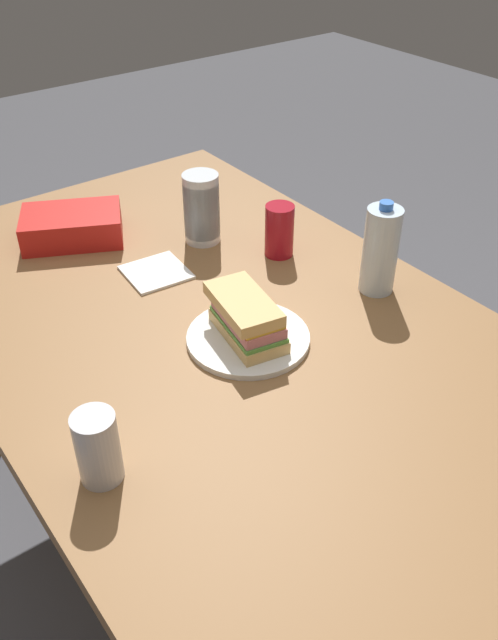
# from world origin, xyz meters

# --- Properties ---
(ground_plane) EXTENTS (8.00, 8.00, 0.00)m
(ground_plane) POSITION_xyz_m (0.00, 0.00, 0.00)
(ground_plane) COLOR #4C4C51
(dining_table) EXTENTS (1.69, 0.94, 0.73)m
(dining_table) POSITION_xyz_m (0.00, 0.00, 0.64)
(dining_table) COLOR olive
(dining_table) RESTS_ON ground_plane
(paper_plate) EXTENTS (0.24, 0.24, 0.01)m
(paper_plate) POSITION_xyz_m (-0.00, -0.01, 0.73)
(paper_plate) COLOR white
(paper_plate) RESTS_ON dining_table
(sandwich) EXTENTS (0.20, 0.12, 0.08)m
(sandwich) POSITION_xyz_m (0.00, -0.01, 0.78)
(sandwich) COLOR #DBB26B
(sandwich) RESTS_ON paper_plate
(soda_can_red) EXTENTS (0.07, 0.07, 0.12)m
(soda_can_red) POSITION_xyz_m (0.22, -0.26, 0.79)
(soda_can_red) COLOR maroon
(soda_can_red) RESTS_ON dining_table
(chip_bag) EXTENTS (0.24, 0.27, 0.07)m
(chip_bag) POSITION_xyz_m (0.57, 0.09, 0.76)
(chip_bag) COLOR red
(chip_bag) RESTS_ON dining_table
(water_bottle_tall) EXTENTS (0.07, 0.07, 0.20)m
(water_bottle_tall) POSITION_xyz_m (-0.02, -0.34, 0.82)
(water_bottle_tall) COLOR silver
(water_bottle_tall) RESTS_ON dining_table
(plastic_cup_stack) EXTENTS (0.08, 0.08, 0.17)m
(plastic_cup_stack) POSITION_xyz_m (0.38, -0.16, 0.81)
(plastic_cup_stack) COLOR silver
(plastic_cup_stack) RESTS_ON dining_table
(soda_can_silver) EXTENTS (0.07, 0.07, 0.12)m
(soda_can_silver) POSITION_xyz_m (-0.13, 0.37, 0.79)
(soda_can_silver) COLOR silver
(soda_can_silver) RESTS_ON dining_table
(paper_napkin) EXTENTS (0.14, 0.14, 0.01)m
(paper_napkin) POSITION_xyz_m (0.31, 0.01, 0.73)
(paper_napkin) COLOR white
(paper_napkin) RESTS_ON dining_table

